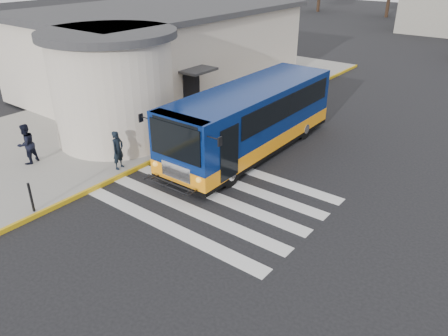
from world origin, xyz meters
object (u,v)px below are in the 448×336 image
Objects in this scene: bollard at (31,197)px; pedestrian_b at (26,144)px; pedestrian_a at (118,150)px; transit_bus at (251,122)px.

pedestrian_b is at bearing 151.22° from bollard.
transit_bus is at bearing -43.96° from pedestrian_a.
pedestrian_a is (-2.96, -4.75, -0.44)m from transit_bus.
transit_bus is 5.62m from pedestrian_a.
pedestrian_b is 1.57× the size of bollard.
bollard is (3.52, -1.93, -0.30)m from pedestrian_b.
bollard is (0.27, -3.86, -0.25)m from pedestrian_a.
pedestrian_a is 0.94× the size of pedestrian_b.
pedestrian_b is (-3.25, -1.93, 0.05)m from pedestrian_a.
transit_bus reaches higher than pedestrian_b.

